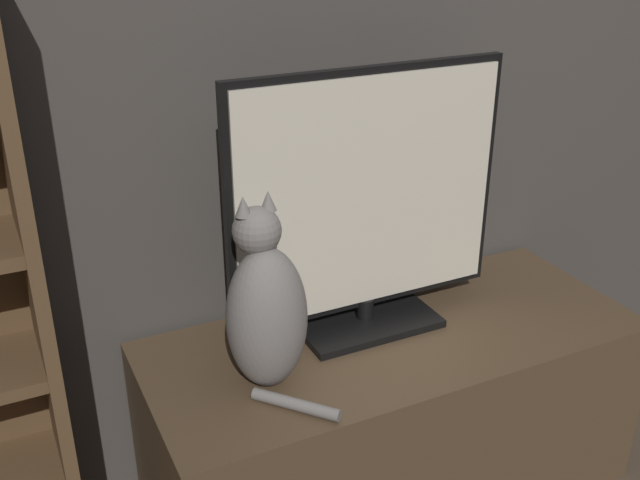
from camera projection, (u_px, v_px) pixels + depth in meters
The scene contains 4 objects.
wall_back at pixel (342, 2), 1.86m from camera, with size 4.80×0.05×2.60m.
tv_stand at pixel (391, 414), 2.04m from camera, with size 1.30×0.54×0.51m.
tv at pixel (367, 207), 1.85m from camera, with size 0.74×0.22×0.68m.
cat at pixel (265, 310), 1.67m from camera, with size 0.21×0.30×0.46m.
Camera 1 is at (-0.90, -0.49, 1.54)m, focal length 42.00 mm.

